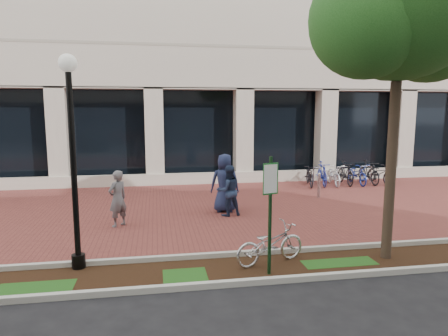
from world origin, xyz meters
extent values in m
plane|color=black|center=(0.00, 0.00, 0.00)|extent=(120.00, 120.00, 0.00)
cube|color=brown|center=(0.00, 0.00, 0.01)|extent=(40.00, 9.00, 0.01)
cube|color=black|center=(0.00, -5.25, 0.01)|extent=(40.00, 1.50, 0.01)
cube|color=#B3B3A9|center=(0.00, -4.50, 0.06)|extent=(40.00, 0.12, 0.12)
cube|color=#B3B3A9|center=(0.00, -6.00, 0.06)|extent=(40.00, 0.12, 0.12)
cube|color=black|center=(0.00, 5.60, 2.10)|extent=(40.00, 0.15, 4.20)
cube|color=beige|center=(0.00, 4.50, 0.25)|extent=(40.00, 0.25, 0.50)
cube|color=beige|center=(0.00, 4.90, 2.10)|extent=(0.80, 0.80, 4.20)
cube|color=#123317|center=(0.23, -5.59, 1.19)|extent=(0.05, 0.05, 2.39)
cube|color=#196425|center=(0.23, -5.62, 1.96)|extent=(0.34, 0.02, 0.62)
cube|color=white|center=(0.23, -5.63, 1.96)|extent=(0.30, 0.01, 0.56)
cylinder|color=black|center=(-3.60, -4.60, 0.15)|extent=(0.28, 0.28, 0.30)
cylinder|color=black|center=(-3.60, -4.60, 2.02)|extent=(0.12, 0.12, 4.03)
sphere|color=silver|center=(-3.60, -4.60, 4.18)|extent=(0.36, 0.36, 0.36)
cylinder|color=#463428|center=(3.05, -5.15, 1.94)|extent=(0.22, 0.22, 3.87)
sphere|color=#1B4B17|center=(4.02, -4.79, 5.10)|extent=(2.46, 2.46, 2.46)
sphere|color=#1B4B17|center=(2.18, -5.41, 5.01)|extent=(2.28, 2.28, 2.28)
imported|color=silver|center=(0.41, -5.02, 0.44)|extent=(1.76, 1.07, 0.88)
imported|color=#5D5D62|center=(-3.05, -1.63, 0.80)|extent=(0.69, 0.68, 1.61)
imported|color=#1C2A47|center=(0.23, -1.01, 0.79)|extent=(0.88, 0.75, 1.59)
imported|color=#1B2344|center=(0.20, -0.52, 0.95)|extent=(1.00, 0.73, 1.90)
cylinder|color=#ACACB0|center=(4.05, 0.95, 0.42)|extent=(0.11, 0.11, 0.84)
sphere|color=#ACACB0|center=(4.05, 0.95, 0.89)|extent=(0.12, 0.12, 0.12)
imported|color=black|center=(4.61, 3.24, 0.47)|extent=(1.03, 1.88, 0.94)
imported|color=navy|center=(5.16, 3.24, 0.52)|extent=(0.81, 1.79, 1.04)
imported|color=silver|center=(5.71, 3.24, 0.47)|extent=(0.86, 1.85, 0.94)
imported|color=black|center=(6.26, 3.24, 0.52)|extent=(0.63, 1.76, 1.04)
imported|color=#21349A|center=(6.81, 3.24, 0.47)|extent=(0.68, 1.80, 0.94)
imported|color=black|center=(7.36, 3.24, 0.52)|extent=(0.52, 1.74, 1.04)
imported|color=black|center=(7.91, 3.24, 0.47)|extent=(0.75, 1.82, 0.94)
cylinder|color=#ACACB0|center=(6.26, 3.24, 0.40)|extent=(0.04, 0.04, 0.80)
camera|label=1|loc=(-1.96, -12.95, 3.28)|focal=32.00mm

